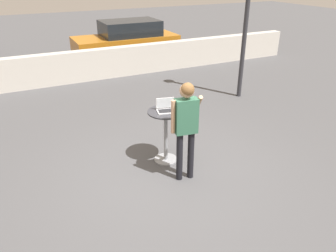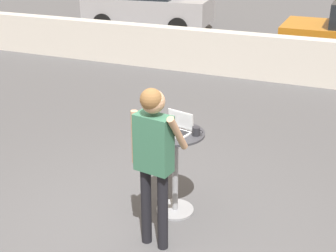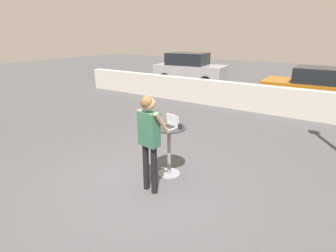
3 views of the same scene
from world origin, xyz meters
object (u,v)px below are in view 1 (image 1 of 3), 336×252
(cafe_table, at_px, (166,130))
(laptop, at_px, (166,108))
(parked_car_near_street, at_px, (127,40))
(standing_person, at_px, (186,120))
(coffee_mug, at_px, (177,106))

(cafe_table, distance_m, laptop, 0.42)
(parked_car_near_street, bearing_deg, laptop, -104.58)
(parked_car_near_street, bearing_deg, cafe_table, -104.63)
(cafe_table, distance_m, standing_person, 0.83)
(cafe_table, distance_m, parked_car_near_street, 7.81)
(coffee_mug, xyz_separation_m, parked_car_near_street, (1.73, 7.54, -0.30))
(laptop, xyz_separation_m, parked_car_near_street, (1.96, 7.54, -0.30))
(laptop, relative_size, coffee_mug, 3.03)
(cafe_table, relative_size, laptop, 2.73)
(cafe_table, bearing_deg, parked_car_near_street, 75.37)
(cafe_table, height_order, laptop, laptop)
(cafe_table, height_order, parked_car_near_street, parked_car_near_street)
(standing_person, bearing_deg, laptop, 92.39)
(cafe_table, xyz_separation_m, parked_car_near_street, (1.97, 7.55, 0.12))
(laptop, xyz_separation_m, coffee_mug, (0.23, 0.00, -0.00))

